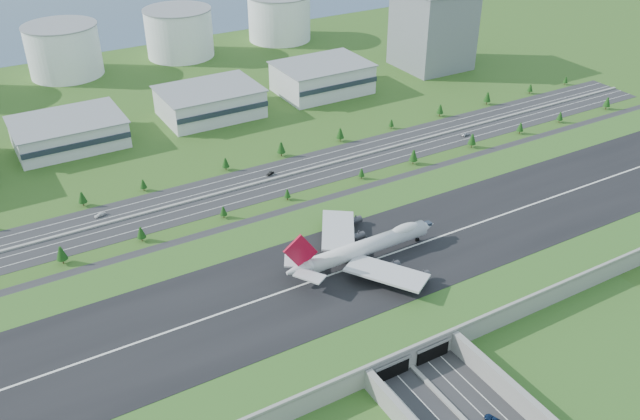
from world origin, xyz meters
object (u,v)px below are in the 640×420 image
office_tower (433,29)px  car_6 (465,134)px  boeing_747 (364,247)px  car_5 (270,173)px  car_7 (100,215)px  car_2 (493,419)px

office_tower → car_6: bearing=-118.5°
office_tower → boeing_747: size_ratio=0.77×
office_tower → car_6: size_ratio=10.12×
office_tower → car_5: bearing=-152.1°
boeing_747 → car_5: boeing_747 is taller
office_tower → car_6: (-58.68, -108.17, -26.62)m
boeing_747 → car_6: boeing_747 is taller
office_tower → car_5: office_tower is taller
car_5 → car_7: (-87.56, 3.02, 0.02)m
office_tower → boeing_747: (-185.58, -192.95, -13.25)m
car_2 → car_5: (13.62, 182.10, -0.03)m
car_6 → car_7: size_ratio=1.02×
office_tower → car_7: office_tower is taller
car_6 → car_2: bearing=132.3°
office_tower → car_7: size_ratio=10.32×
office_tower → car_7: (-266.33, -91.67, -26.61)m
office_tower → car_6: 125.90m
office_tower → car_7: bearing=-161.0°
car_6 → boeing_747: bearing=114.5°
car_5 → car_6: bearing=61.0°
office_tower → boeing_747: office_tower is taller
car_2 → car_5: size_ratio=1.23×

